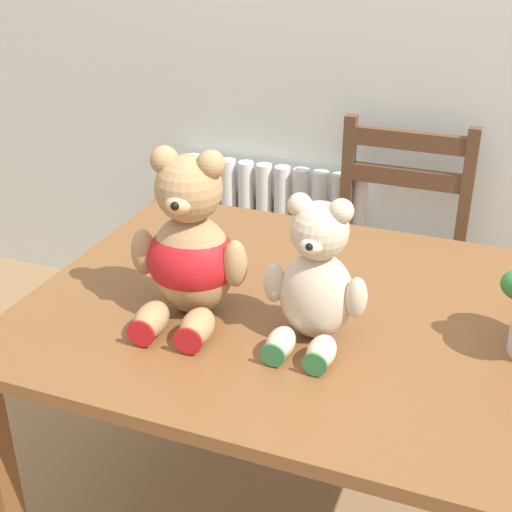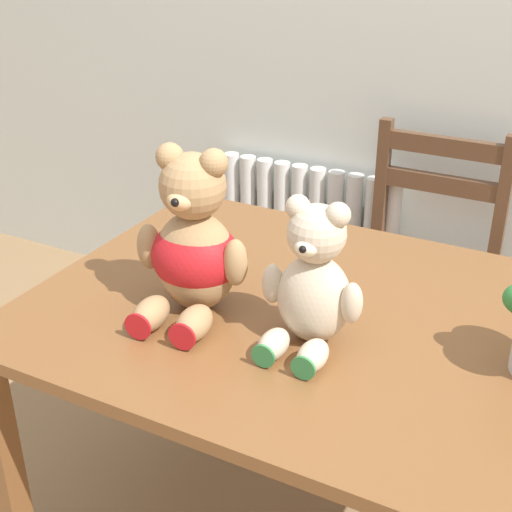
{
  "view_description": "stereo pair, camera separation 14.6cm",
  "coord_description": "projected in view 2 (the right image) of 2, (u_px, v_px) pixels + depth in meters",
  "views": [
    {
      "loc": [
        0.39,
        -0.85,
        1.53
      ],
      "look_at": [
        -0.08,
        0.37,
        0.87
      ],
      "focal_mm": 50.0,
      "sensor_mm": 36.0,
      "label": 1
    },
    {
      "loc": [
        0.52,
        -0.79,
        1.53
      ],
      "look_at": [
        -0.08,
        0.37,
        0.87
      ],
      "focal_mm": 50.0,
      "sensor_mm": 36.0,
      "label": 2
    }
  ],
  "objects": [
    {
      "name": "teddy_bear_right",
      "position": [
        313.0,
        284.0,
        1.41
      ],
      "size": [
        0.22,
        0.21,
        0.31
      ],
      "rotation": [
        0.0,
        0.0,
        3.14
      ],
      "color": "beige",
      "rests_on": "dining_table"
    },
    {
      "name": "wooden_chair_behind",
      "position": [
        422.0,
        264.0,
        2.34
      ],
      "size": [
        0.44,
        0.39,
        0.89
      ],
      "rotation": [
        0.0,
        0.0,
        3.14
      ],
      "color": "brown",
      "rests_on": "ground_plane"
    },
    {
      "name": "radiator",
      "position": [
        306.0,
        255.0,
        2.76
      ],
      "size": [
        0.72,
        0.1,
        0.66
      ],
      "color": "silver",
      "rests_on": "ground_plane"
    },
    {
      "name": "dining_table",
      "position": [
        309.0,
        344.0,
        1.63
      ],
      "size": [
        1.24,
        0.95,
        0.71
      ],
      "color": "brown",
      "rests_on": "ground_plane"
    },
    {
      "name": "teddy_bear_left",
      "position": [
        193.0,
        248.0,
        1.53
      ],
      "size": [
        0.26,
        0.28,
        0.37
      ],
      "rotation": [
        0.0,
        0.0,
        3.24
      ],
      "color": "tan",
      "rests_on": "dining_table"
    }
  ]
}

